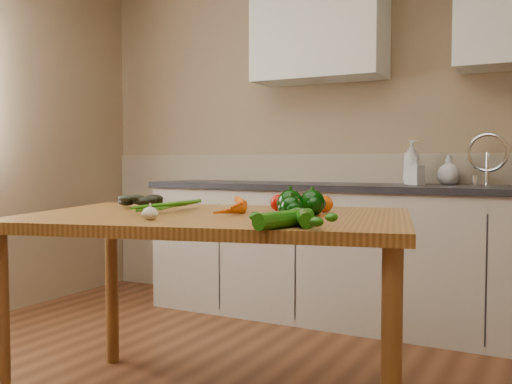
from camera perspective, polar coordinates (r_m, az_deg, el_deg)
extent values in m
cube|color=#9B805D|center=(4.11, 8.56, 6.58)|extent=(4.00, 0.02, 2.60)
cube|color=tan|center=(4.11, 8.36, -3.90)|extent=(3.98, 0.03, 1.10)
cube|color=#B1A493|center=(3.79, 9.71, -6.33)|extent=(2.80, 0.60, 0.86)
cube|color=#29282D|center=(3.74, 9.77, 0.49)|extent=(2.84, 0.64, 0.04)
cube|color=#99999E|center=(3.57, 21.78, -0.44)|extent=(0.55, 0.42, 0.10)
cylinder|color=silver|center=(3.75, 22.13, 2.45)|extent=(0.02, 0.02, 0.24)
cube|color=silver|center=(4.06, 6.32, 15.90)|extent=(0.90, 0.35, 0.70)
cube|color=#9B652D|center=(2.35, -3.94, -2.73)|extent=(1.75, 1.35, 0.04)
cylinder|color=brown|center=(2.38, -24.18, -13.09)|extent=(0.07, 0.07, 0.78)
cylinder|color=brown|center=(1.92, 13.38, -16.88)|extent=(0.07, 0.07, 0.78)
cylinder|color=brown|center=(3.09, -14.21, -9.24)|extent=(0.07, 0.07, 0.78)
cylinder|color=brown|center=(2.74, 13.45, -10.77)|extent=(0.07, 0.07, 0.78)
imported|color=silver|center=(3.78, 15.28, 2.89)|extent=(0.15, 0.15, 0.28)
imported|color=silver|center=(3.69, 15.71, 2.07)|extent=(0.11, 0.11, 0.18)
imported|color=silver|center=(3.76, 18.73, 2.09)|extent=(0.18, 0.18, 0.18)
ellipsoid|color=beige|center=(2.13, -10.54, -2.12)|extent=(0.06, 0.06, 0.05)
sphere|color=black|center=(2.30, 3.45, -1.04)|extent=(0.10, 0.10, 0.10)
sphere|color=black|center=(2.29, 5.66, -1.08)|extent=(0.10, 0.10, 0.10)
sphere|color=black|center=(2.14, 3.57, -1.57)|extent=(0.09, 0.09, 0.09)
ellipsoid|color=#960902|center=(2.45, 2.38, -1.10)|extent=(0.08, 0.08, 0.08)
ellipsoid|color=#C84A05|center=(2.52, 4.08, -1.16)|extent=(0.07, 0.07, 0.06)
ellipsoid|color=#C84A05|center=(2.43, 6.81, -1.19)|extent=(0.08, 0.08, 0.07)
cylinder|color=#124D08|center=(1.91, 4.61, -2.57)|extent=(0.16, 0.20, 0.06)
cylinder|color=#124D08|center=(1.86, 2.88, -2.72)|extent=(0.12, 0.26, 0.06)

